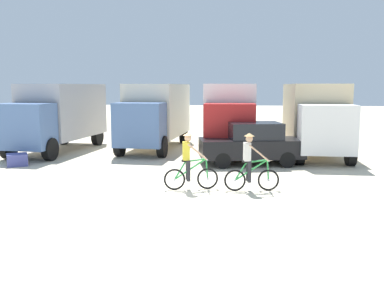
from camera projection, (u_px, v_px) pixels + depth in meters
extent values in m
plane|color=beige|center=(162.00, 193.00, 13.00)|extent=(120.00, 120.00, 0.00)
cube|color=#9E9EA3|center=(64.00, 111.00, 21.88)|extent=(2.84, 5.39, 2.70)
cube|color=#4C6B9E|center=(27.00, 126.00, 18.64)|extent=(2.32, 1.68, 2.00)
cube|color=black|center=(17.00, 120.00, 17.92)|extent=(2.02, 0.25, 0.80)
cylinder|color=black|center=(50.00, 149.00, 18.67)|extent=(0.41, 1.02, 1.00)
cylinder|color=black|center=(9.00, 148.00, 19.08)|extent=(0.41, 1.02, 1.00)
cylinder|color=black|center=(97.00, 136.00, 23.52)|extent=(0.41, 1.02, 1.00)
cylinder|color=black|center=(63.00, 135.00, 23.92)|extent=(0.41, 1.02, 1.00)
cube|color=beige|center=(159.00, 110.00, 22.66)|extent=(2.72, 5.34, 2.70)
cube|color=#4C6B9E|center=(140.00, 125.00, 19.41)|extent=(2.29, 1.64, 2.00)
cube|color=black|center=(135.00, 118.00, 18.68)|extent=(2.03, 0.21, 0.80)
cylinder|color=black|center=(162.00, 147.00, 19.47)|extent=(0.38, 1.02, 1.00)
cylinder|color=black|center=(120.00, 146.00, 19.83)|extent=(0.38, 1.02, 1.00)
cylinder|color=black|center=(184.00, 135.00, 24.33)|extent=(0.38, 1.02, 1.00)
cylinder|color=black|center=(149.00, 134.00, 24.69)|extent=(0.38, 1.02, 1.00)
cube|color=white|center=(229.00, 111.00, 21.90)|extent=(2.56, 5.27, 2.70)
cube|color=#B21E1E|center=(229.00, 126.00, 18.61)|extent=(2.24, 1.57, 2.00)
cube|color=black|center=(230.00, 120.00, 17.87)|extent=(2.03, 0.14, 0.80)
cylinder|color=black|center=(252.00, 149.00, 18.75)|extent=(0.35, 1.01, 1.00)
cylinder|color=black|center=(206.00, 148.00, 18.93)|extent=(0.35, 1.01, 1.00)
cylinder|color=black|center=(247.00, 136.00, 23.68)|extent=(0.35, 1.01, 1.00)
cylinder|color=black|center=(211.00, 136.00, 23.85)|extent=(0.35, 1.01, 1.00)
cube|color=#CCB78E|center=(313.00, 112.00, 20.64)|extent=(2.42, 5.21, 2.70)
cube|color=silver|center=(327.00, 129.00, 17.36)|extent=(2.21, 1.51, 2.00)
cube|color=black|center=(331.00, 122.00, 16.62)|extent=(2.02, 0.09, 0.80)
cylinder|color=black|center=(351.00, 154.00, 17.48)|extent=(0.32, 1.00, 1.00)
cylinder|color=black|center=(300.00, 153.00, 17.71)|extent=(0.32, 1.00, 1.00)
cylinder|color=black|center=(326.00, 139.00, 22.39)|extent=(0.32, 1.00, 1.00)
cylinder|color=black|center=(287.00, 138.00, 22.62)|extent=(0.32, 1.00, 1.00)
cube|color=black|center=(251.00, 148.00, 17.67)|extent=(4.47, 2.56, 0.76)
cube|color=black|center=(255.00, 131.00, 17.59)|extent=(2.38, 1.99, 0.68)
cylinder|color=black|center=(223.00, 161.00, 16.85)|extent=(0.67, 0.34, 0.64)
cylinder|color=black|center=(217.00, 154.00, 18.39)|extent=(0.67, 0.34, 0.64)
cylinder|color=black|center=(287.00, 160.00, 17.07)|extent=(0.67, 0.34, 0.64)
cylinder|color=black|center=(276.00, 154.00, 18.61)|extent=(0.67, 0.34, 0.64)
torus|color=black|center=(208.00, 179.00, 13.49)|extent=(0.68, 0.22, 0.68)
cylinder|color=silver|center=(208.00, 179.00, 13.49)|extent=(0.10, 0.10, 0.08)
torus|color=black|center=(175.00, 179.00, 13.37)|extent=(0.68, 0.22, 0.68)
cylinder|color=silver|center=(175.00, 179.00, 13.37)|extent=(0.10, 0.10, 0.08)
cylinder|color=green|center=(190.00, 169.00, 13.38)|extent=(1.01, 0.29, 0.68)
cylinder|color=green|center=(196.00, 160.00, 13.37)|extent=(0.65, 0.20, 0.13)
cylinder|color=green|center=(180.00, 171.00, 13.35)|extent=(0.39, 0.14, 0.59)
cylinder|color=green|center=(207.00, 169.00, 13.45)|extent=(0.11, 0.07, 0.64)
cylinder|color=silver|center=(206.00, 159.00, 13.40)|extent=(0.16, 0.51, 0.04)
cube|color=black|center=(185.00, 161.00, 13.33)|extent=(0.26, 0.17, 0.06)
cube|color=gold|center=(186.00, 151.00, 13.29)|extent=(0.27, 0.36, 0.56)
sphere|color=tan|center=(188.00, 138.00, 13.24)|extent=(0.22, 0.22, 0.22)
cone|color=tan|center=(188.00, 134.00, 13.23)|extent=(0.32, 0.32, 0.10)
cylinder|color=#26262B|center=(188.00, 169.00, 13.51)|extent=(0.12, 0.12, 0.66)
cylinder|color=#26262B|center=(188.00, 171.00, 13.25)|extent=(0.12, 0.12, 0.66)
cylinder|color=tan|center=(196.00, 150.00, 13.51)|extent=(0.61, 0.24, 0.53)
cylinder|color=tan|center=(198.00, 152.00, 13.16)|extent=(0.63, 0.16, 0.53)
torus|color=black|center=(268.00, 180.00, 13.28)|extent=(0.68, 0.16, 0.68)
cylinder|color=silver|center=(268.00, 180.00, 13.28)|extent=(0.09, 0.09, 0.08)
torus|color=black|center=(235.00, 180.00, 13.24)|extent=(0.68, 0.16, 0.68)
cylinder|color=silver|center=(235.00, 180.00, 13.24)|extent=(0.09, 0.09, 0.08)
cylinder|color=green|center=(251.00, 170.00, 13.22)|extent=(1.02, 0.20, 0.68)
cylinder|color=green|center=(257.00, 161.00, 13.19)|extent=(0.66, 0.15, 0.13)
cylinder|color=green|center=(241.00, 171.00, 13.21)|extent=(0.39, 0.11, 0.59)
cylinder|color=green|center=(268.00, 170.00, 13.24)|extent=(0.11, 0.06, 0.64)
cylinder|color=silver|center=(267.00, 160.00, 13.19)|extent=(0.11, 0.52, 0.04)
cube|color=black|center=(246.00, 162.00, 13.18)|extent=(0.26, 0.15, 0.06)
cube|color=silver|center=(247.00, 152.00, 13.14)|extent=(0.25, 0.35, 0.56)
sphere|color=tan|center=(249.00, 139.00, 13.08)|extent=(0.22, 0.22, 0.22)
cone|color=tan|center=(249.00, 135.00, 13.07)|extent=(0.32, 0.32, 0.10)
cylinder|color=#26262B|center=(248.00, 170.00, 13.35)|extent=(0.12, 0.12, 0.66)
cylinder|color=#26262B|center=(249.00, 172.00, 13.09)|extent=(0.12, 0.12, 0.66)
cylinder|color=tan|center=(257.00, 151.00, 13.33)|extent=(0.62, 0.19, 0.53)
cylinder|color=tan|center=(259.00, 153.00, 12.97)|extent=(0.63, 0.10, 0.53)
cube|color=#4C5199|center=(17.00, 160.00, 17.50)|extent=(1.06, 1.04, 0.49)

